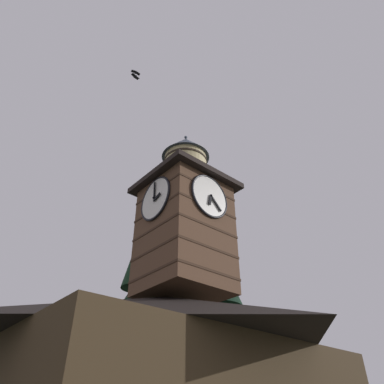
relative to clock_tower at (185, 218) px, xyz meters
The scene contains 6 objects.
clock_tower is the anchor object (origin of this frame).
pine_tree_behind 9.02m from the clock_tower, 107.88° to the right, with size 6.18×6.18×13.32m.
pine_tree_aside 8.76m from the clock_tower, 142.09° to the right, with size 6.79×6.79×16.38m.
moon 38.04m from the clock_tower, 111.34° to the right, with size 1.81×1.81×1.81m.
flying_bird_high 8.29m from the clock_tower, ahead, with size 0.51×0.22×0.11m.
flying_bird_low 9.61m from the clock_tower, 35.11° to the right, with size 0.54×0.27×0.14m.
Camera 1 is at (7.11, 10.42, 2.27)m, focal length 34.15 mm.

